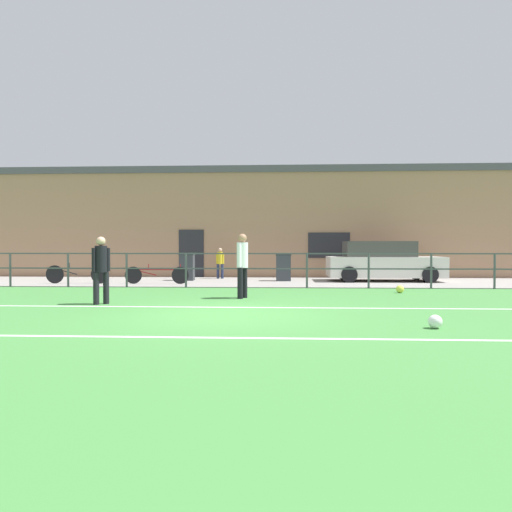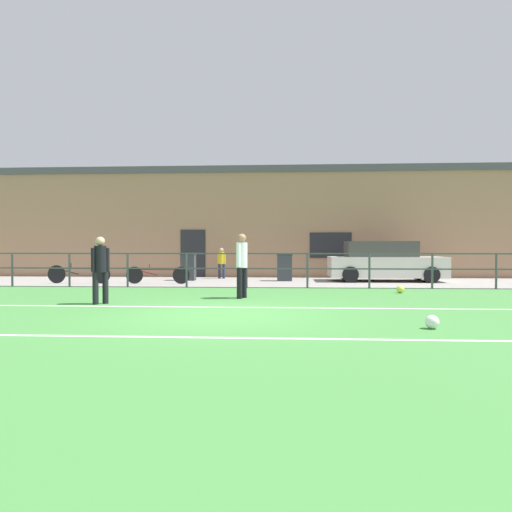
% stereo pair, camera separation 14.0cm
% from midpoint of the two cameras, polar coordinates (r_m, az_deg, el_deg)
% --- Properties ---
extents(ground, '(60.00, 44.00, 0.04)m').
position_cam_midpoint_polar(ground, '(9.28, -4.35, -7.36)').
color(ground, '#42843D').
extents(field_line_touchline, '(36.00, 0.11, 0.00)m').
position_cam_midpoint_polar(field_line_touchline, '(10.35, -3.59, -6.35)').
color(field_line_touchline, white).
rests_on(field_line_touchline, ground).
extents(field_line_hash, '(36.00, 0.11, 0.00)m').
position_cam_midpoint_polar(field_line_hash, '(6.99, -6.80, -9.99)').
color(field_line_hash, white).
rests_on(field_line_hash, ground).
extents(pavement_strip, '(48.00, 5.00, 0.02)m').
position_cam_midpoint_polar(pavement_strip, '(17.70, -0.89, -3.20)').
color(pavement_strip, gray).
rests_on(pavement_strip, ground).
extents(perimeter_fence, '(36.07, 0.07, 1.15)m').
position_cam_midpoint_polar(perimeter_fence, '(15.16, -1.51, -1.13)').
color(perimeter_fence, '#474C51').
rests_on(perimeter_fence, ground).
extents(clubhouse_facade, '(28.00, 2.56, 4.91)m').
position_cam_midpoint_polar(clubhouse_facade, '(21.37, -0.24, 4.13)').
color(clubhouse_facade, '#A37A5B').
rests_on(clubhouse_facade, ground).
extents(player_goalkeeper, '(0.35, 0.32, 1.59)m').
position_cam_midpoint_polar(player_goalkeeper, '(11.43, -18.97, -1.17)').
color(player_goalkeeper, black).
rests_on(player_goalkeeper, ground).
extents(player_striker, '(0.30, 0.44, 1.69)m').
position_cam_midpoint_polar(player_striker, '(12.07, -2.03, -0.70)').
color(player_striker, black).
rests_on(player_striker, ground).
extents(soccer_ball_match, '(0.23, 0.23, 0.23)m').
position_cam_midpoint_polar(soccer_ball_match, '(8.21, 20.84, -7.60)').
color(soccer_ball_match, white).
rests_on(soccer_ball_match, ground).
extents(soccer_ball_spare, '(0.23, 0.23, 0.23)m').
position_cam_midpoint_polar(soccer_ball_spare, '(14.13, 17.13, -3.93)').
color(soccer_ball_spare, '#E5E04C').
rests_on(soccer_ball_spare, ground).
extents(spectator_child, '(0.35, 0.22, 1.28)m').
position_cam_midpoint_polar(spectator_child, '(19.34, -4.67, -0.64)').
color(spectator_child, '#232D4C').
rests_on(spectator_child, pavement_strip).
extents(parked_car_red, '(4.34, 1.89, 1.54)m').
position_cam_midpoint_polar(parked_car_red, '(18.54, 15.19, -0.74)').
color(parked_car_red, silver).
rests_on(parked_car_red, pavement_strip).
extents(bicycle_parked_0, '(2.33, 0.04, 0.75)m').
position_cam_midpoint_polar(bicycle_parked_0, '(17.93, -21.47, -2.09)').
color(bicycle_parked_0, black).
rests_on(bicycle_parked_0, pavement_strip).
extents(bicycle_parked_1, '(2.33, 0.04, 0.72)m').
position_cam_midpoint_polar(bicycle_parked_1, '(16.94, -12.44, -2.28)').
color(bicycle_parked_1, black).
rests_on(bicycle_parked_1, pavement_strip).
extents(trash_bin_0, '(0.57, 0.49, 1.09)m').
position_cam_midpoint_polar(trash_bin_0, '(18.42, -8.75, -1.29)').
color(trash_bin_0, '#33383D').
rests_on(trash_bin_0, pavement_strip).
extents(trash_bin_1, '(0.60, 0.51, 1.07)m').
position_cam_midpoint_polar(trash_bin_1, '(18.02, 3.19, -1.36)').
color(trash_bin_1, '#33383D').
rests_on(trash_bin_1, pavement_strip).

